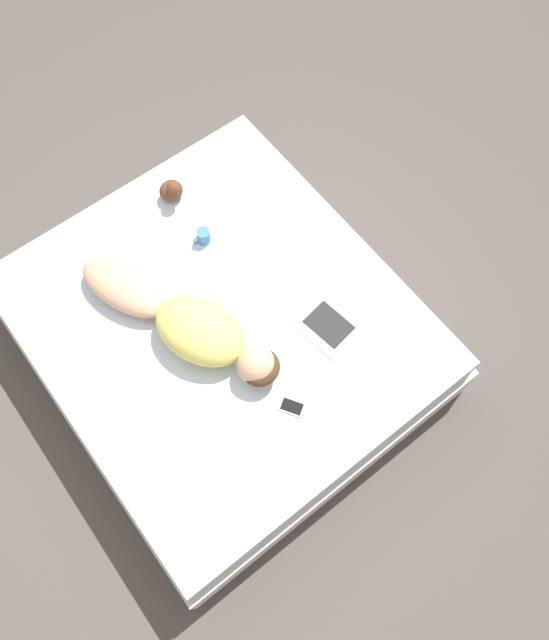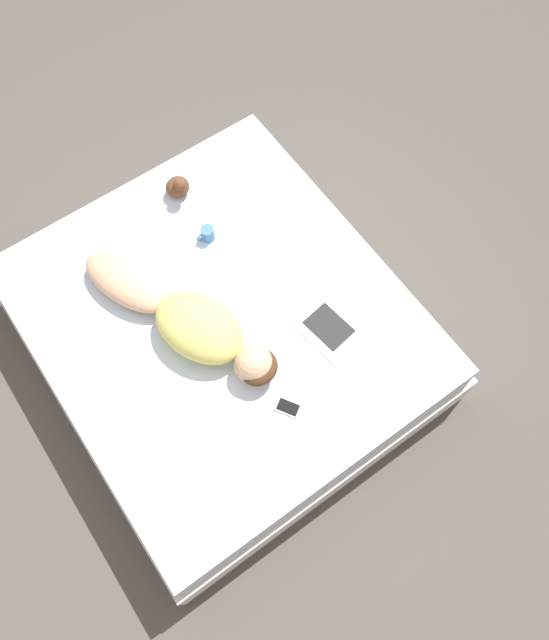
{
  "view_description": "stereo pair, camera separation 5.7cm",
  "coord_description": "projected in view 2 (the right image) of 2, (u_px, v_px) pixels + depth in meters",
  "views": [
    {
      "loc": [
        0.6,
        1.27,
        3.61
      ],
      "look_at": [
        -0.21,
        0.21,
        0.55
      ],
      "focal_mm": 35.0,
      "sensor_mm": 36.0,
      "label": 1
    },
    {
      "loc": [
        0.56,
        1.3,
        3.61
      ],
      "look_at": [
        -0.21,
        0.21,
        0.55
      ],
      "focal_mm": 35.0,
      "sensor_mm": 36.0,
      "label": 2
    }
  ],
  "objects": [
    {
      "name": "bed",
      "position": [
        224.0,
        333.0,
        3.64
      ],
      "size": [
        1.94,
        2.17,
        0.5
      ],
      "color": "beige",
      "rests_on": "ground_plane"
    },
    {
      "name": "coffee_mug",
      "position": [
        207.0,
        234.0,
        3.56
      ],
      "size": [
        0.11,
        0.08,
        0.09
      ],
      "color": "teal",
      "rests_on": "bed"
    },
    {
      "name": "person",
      "position": [
        187.0,
        320.0,
        3.28
      ],
      "size": [
        0.65,
        1.26,
        0.23
      ],
      "rotation": [
        0.0,
        0.0,
        0.35
      ],
      "color": "tan",
      "rests_on": "bed"
    },
    {
      "name": "cell_phone",
      "position": [
        288.0,
        407.0,
        3.19
      ],
      "size": [
        0.14,
        0.15,
        0.01
      ],
      "rotation": [
        0.0,
        0.0,
        0.56
      ],
      "color": "silver",
      "rests_on": "bed"
    },
    {
      "name": "plush_toy",
      "position": [
        178.0,
        186.0,
        3.65
      ],
      "size": [
        0.14,
        0.15,
        0.19
      ],
      "color": "brown",
      "rests_on": "bed"
    },
    {
      "name": "open_magazine",
      "position": [
        345.0,
        312.0,
        3.41
      ],
      "size": [
        0.59,
        0.41,
        0.01
      ],
      "rotation": [
        0.0,
        0.0,
        0.15
      ],
      "color": "silver",
      "rests_on": "bed"
    },
    {
      "name": "ground_plane",
      "position": [
        227.0,
        348.0,
        3.86
      ],
      "size": [
        12.0,
        12.0,
        0.0
      ],
      "primitive_type": "plane",
      "color": "#4C4742"
    }
  ]
}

